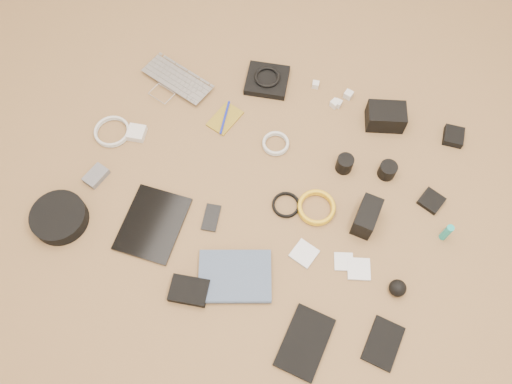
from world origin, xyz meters
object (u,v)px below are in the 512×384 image
(tablet, at_px, (153,224))
(phone, at_px, (211,218))
(headphone_case, at_px, (59,218))
(paperback, at_px, (234,303))
(laptop, at_px, (171,86))
(dslr_camera, at_px, (386,117))

(tablet, distance_m, phone, 0.21)
(headphone_case, height_order, paperback, headphone_case)
(tablet, height_order, paperback, paperback)
(laptop, distance_m, headphone_case, 0.69)
(paperback, bearing_deg, phone, 16.06)
(dslr_camera, relative_size, tablet, 0.55)
(headphone_case, bearing_deg, dslr_camera, 40.41)
(laptop, relative_size, tablet, 1.13)
(dslr_camera, xyz_separation_m, paperback, (-0.28, -0.89, -0.03))
(phone, distance_m, paperback, 0.33)
(dslr_camera, xyz_separation_m, headphone_case, (-0.98, -0.83, -0.02))
(headphone_case, bearing_deg, phone, 22.19)
(headphone_case, bearing_deg, tablet, 18.60)
(headphone_case, relative_size, paperback, 0.80)
(dslr_camera, height_order, headphone_case, dslr_camera)
(dslr_camera, height_order, tablet, dslr_camera)
(phone, height_order, paperback, paperback)
(paperback, bearing_deg, dslr_camera, -38.67)
(dslr_camera, relative_size, paperback, 0.59)
(headphone_case, bearing_deg, paperback, -4.51)
(dslr_camera, relative_size, phone, 1.41)
(tablet, bearing_deg, paperback, -26.64)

